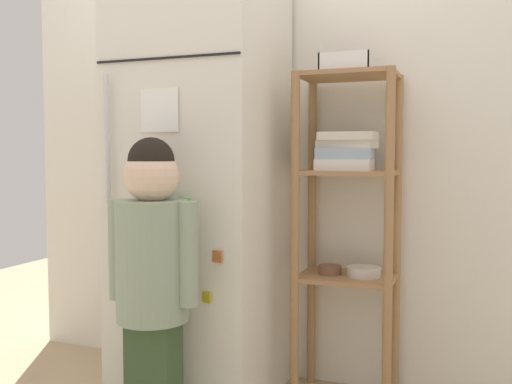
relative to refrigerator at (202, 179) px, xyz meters
The scene contains 5 objects.
kitchen_wall_back 0.44m from the refrigerator, 65.20° to the left, with size 2.48×0.03×2.34m, color silver.
refrigerator is the anchor object (origin of this frame).
child_standing 0.51m from the refrigerator, 87.30° to the right, with size 0.35×0.26×1.08m.
pantry_shelf_unit 0.61m from the refrigerator, 14.23° to the left, with size 0.40×0.30×1.35m.
fruit_bin 0.76m from the refrigerator, 12.84° to the left, with size 0.20×0.18×0.08m.
Camera 1 is at (0.90, -2.11, 1.02)m, focal length 39.66 mm.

